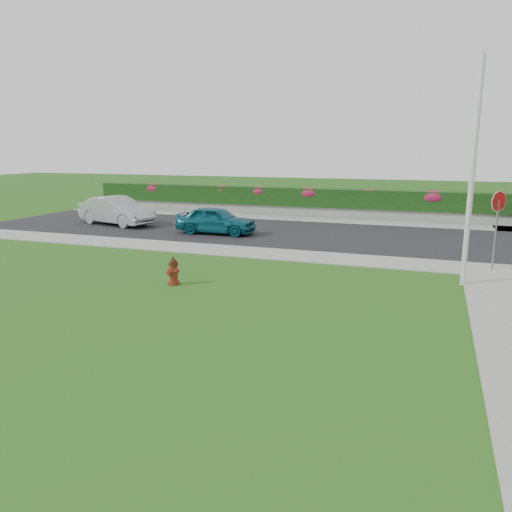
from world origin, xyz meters
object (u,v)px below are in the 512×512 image
at_px(utility_pole, 472,174).
at_px(stop_sign, 498,211).
at_px(sedan_teal, 216,220).
at_px(fire_hydrant, 173,272).
at_px(sedan_silver, 117,211).

xyz_separation_m(utility_pole, stop_sign, (1.04, 2.37, -1.30)).
bearing_deg(sedan_teal, stop_sign, -107.15).
relative_size(fire_hydrant, utility_pole, 0.13).
bearing_deg(stop_sign, sedan_teal, 139.49).
xyz_separation_m(fire_hydrant, sedan_silver, (-8.77, 9.65, 0.39)).
bearing_deg(stop_sign, utility_pole, -138.10).
relative_size(utility_pole, stop_sign, 2.45).
xyz_separation_m(fire_hydrant, stop_sign, (9.40, 5.36, 1.64)).
distance_m(fire_hydrant, sedan_silver, 13.05).
xyz_separation_m(fire_hydrant, utility_pole, (8.36, 2.99, 2.94)).
bearing_deg(fire_hydrant, utility_pole, 42.34).
xyz_separation_m(sedan_teal, sedan_silver, (-6.24, 0.85, 0.09)).
bearing_deg(sedan_teal, utility_pole, -119.12).
distance_m(sedan_teal, stop_sign, 12.49).
relative_size(fire_hydrant, sedan_silver, 0.19).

